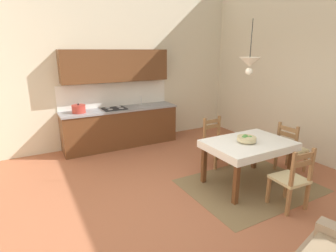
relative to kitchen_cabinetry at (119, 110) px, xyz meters
The scene contains 11 objects.
ground_plane 3.02m from the kitchen_cabinetry, 88.90° to the right, with size 6.70×6.91×0.10m, color #A86042.
wall_back 1.21m from the kitchen_cabinetry, 80.55° to the left, with size 6.70×0.12×4.03m, color beige.
wall_right 4.43m from the kitchen_cabinetry, 42.36° to the right, with size 0.12×6.91×4.03m, color beige.
area_rug 3.32m from the kitchen_cabinetry, 67.97° to the right, with size 2.10×1.60×0.01m, color olive.
kitchen_cabinetry is the anchor object (origin of this frame).
dining_table 3.12m from the kitchen_cabinetry, 67.28° to the right, with size 1.38×0.97×0.75m.
dining_chair_window_side 3.69m from the kitchen_cabinetry, 52.21° to the right, with size 0.43×0.43×0.93m.
dining_chair_kitchen_side 2.38m from the kitchen_cabinetry, 57.14° to the right, with size 0.43×0.43×0.93m.
dining_chair_camera_side 3.93m from the kitchen_cabinetry, 71.88° to the right, with size 0.45×0.45×0.93m.
fruit_bowl 3.10m from the kitchen_cabinetry, 68.46° to the right, with size 0.30×0.30×0.12m.
pendant_lamp 3.25m from the kitchen_cabinetry, 68.23° to the right, with size 0.32×0.32×0.80m.
Camera 1 is at (-2.01, -2.98, 2.19)m, focal length 28.76 mm.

